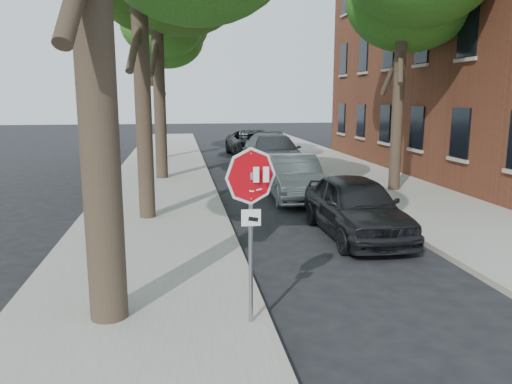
# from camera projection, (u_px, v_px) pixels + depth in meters

# --- Properties ---
(ground) EXTENTS (120.00, 120.00, 0.00)m
(ground) POSITION_uv_depth(u_px,v_px,m) (297.00, 326.00, 7.55)
(ground) COLOR black
(ground) RESTS_ON ground
(sidewalk_left) EXTENTS (4.00, 55.00, 0.12)m
(sidewalk_left) POSITION_uv_depth(u_px,v_px,m) (158.00, 187.00, 18.81)
(sidewalk_left) COLOR gray
(sidewalk_left) RESTS_ON ground
(sidewalk_right) EXTENTS (4.00, 55.00, 0.12)m
(sidewalk_right) POSITION_uv_depth(u_px,v_px,m) (373.00, 182.00, 20.09)
(sidewalk_right) COLOR gray
(sidewalk_right) RESTS_ON ground
(curb_left) EXTENTS (0.12, 55.00, 0.13)m
(curb_left) POSITION_uv_depth(u_px,v_px,m) (213.00, 186.00, 19.12)
(curb_left) COLOR #9E9384
(curb_left) RESTS_ON ground
(curb_right) EXTENTS (0.12, 55.00, 0.13)m
(curb_right) POSITION_uv_depth(u_px,v_px,m) (323.00, 183.00, 19.78)
(curb_right) COLOR #9E9384
(curb_right) RESTS_ON ground
(stop_sign) EXTENTS (0.76, 0.34, 2.61)m
(stop_sign) POSITION_uv_depth(u_px,v_px,m) (251.00, 202.00, 7.06)
(stop_sign) COLOR gray
(stop_sign) RESTS_ON sidewalk_left
(tree_far) EXTENTS (5.29, 4.91, 9.33)m
(tree_far) POSITION_uv_depth(u_px,v_px,m) (155.00, 24.00, 26.29)
(tree_far) COLOR black
(tree_far) RESTS_ON sidewalk_left
(car_a) EXTENTS (1.80, 4.44, 1.51)m
(car_a) POSITION_uv_depth(u_px,v_px,m) (356.00, 206.00, 12.32)
(car_a) COLOR black
(car_a) RESTS_ON ground
(car_b) EXTENTS (1.75, 4.53, 1.47)m
(car_b) POSITION_uv_depth(u_px,v_px,m) (294.00, 177.00, 16.87)
(car_b) COLOR gray
(car_b) RESTS_ON ground
(car_c) EXTENTS (2.41, 5.93, 1.72)m
(car_c) POSITION_uv_depth(u_px,v_px,m) (273.00, 153.00, 23.07)
(car_c) COLOR #57585D
(car_c) RESTS_ON ground
(car_d) EXTENTS (2.85, 5.74, 1.56)m
(car_d) POSITION_uv_depth(u_px,v_px,m) (253.00, 143.00, 28.99)
(car_d) COLOR black
(car_d) RESTS_ON ground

